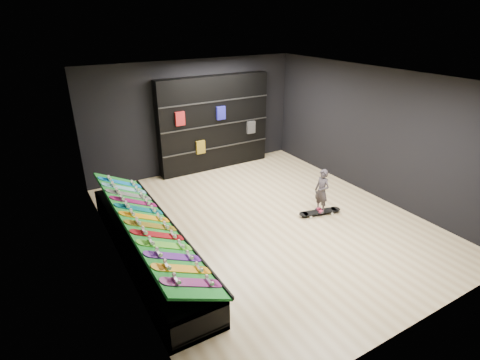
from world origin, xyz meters
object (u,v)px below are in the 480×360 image
floor_skateboard (320,213)px  display_rack (148,245)px  child (321,199)px  back_shelving (214,123)px

floor_skateboard → display_rack: bearing=-172.6°
child → display_rack: bearing=-101.0°
display_rack → back_shelving: size_ratio=1.40×
back_shelving → floor_skateboard: back_shelving is taller
display_rack → back_shelving: 4.63m
back_shelving → floor_skateboard: bearing=-79.3°
display_rack → floor_skateboard: bearing=-5.8°
floor_skateboard → child: child is taller
floor_skateboard → child: size_ratio=1.66×
display_rack → back_shelving: bearing=47.4°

